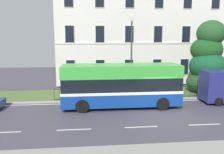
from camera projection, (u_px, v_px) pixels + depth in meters
ground_plane at (160, 113)px, 16.48m from camera, size 60.00×56.00×0.18m
georgian_townhouse at (135, 22)px, 29.15m from camera, size 19.34×9.82×14.30m
iron_verge_railing at (157, 92)px, 20.02m from camera, size 17.79×0.04×0.97m
evergreen_tree at (208, 64)px, 21.85m from camera, size 3.88×3.88×7.10m
single_decker_bus at (121, 85)px, 17.58m from camera, size 9.00×2.65×3.30m
street_lamp_post at (131, 52)px, 20.16m from camera, size 0.36×0.24×6.95m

